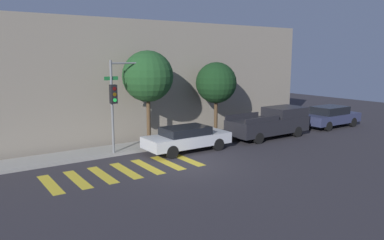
{
  "coord_description": "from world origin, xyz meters",
  "views": [
    {
      "loc": [
        -8.9,
        -13.52,
        4.82
      ],
      "look_at": [
        1.75,
        2.1,
        1.6
      ],
      "focal_mm": 35.0,
      "sensor_mm": 36.0,
      "label": 1
    }
  ],
  "objects": [
    {
      "name": "sedan_middle",
      "position": [
        13.29,
        2.1,
        0.76
      ],
      "size": [
        4.43,
        1.89,
        1.45
      ],
      "color": "#2D3351",
      "rests_on": "ground"
    },
    {
      "name": "tree_near_corner",
      "position": [
        0.26,
        4.03,
        3.78
      ],
      "size": [
        2.69,
        2.69,
        5.14
      ],
      "color": "#4C3823",
      "rests_on": "ground"
    },
    {
      "name": "traffic_light_pole",
      "position": [
        -1.6,
        3.37,
        3.2
      ],
      "size": [
        2.13,
        0.56,
        4.65
      ],
      "color": "slate",
      "rests_on": "ground"
    },
    {
      "name": "pickup_truck",
      "position": [
        7.53,
        2.1,
        0.89
      ],
      "size": [
        5.2,
        1.98,
        1.75
      ],
      "color": "black",
      "rests_on": "ground"
    },
    {
      "name": "ground_plane",
      "position": [
        0.0,
        0.0,
        0.0
      ],
      "size": [
        60.0,
        60.0,
        0.0
      ],
      "primitive_type": "plane",
      "color": "#2D2B30"
    },
    {
      "name": "tree_midblock",
      "position": [
        4.8,
        4.03,
        3.27
      ],
      "size": [
        2.43,
        2.43,
        4.5
      ],
      "color": "#4C3823",
      "rests_on": "ground"
    },
    {
      "name": "building_row",
      "position": [
        0.0,
        8.5,
        3.42
      ],
      "size": [
        26.0,
        6.0,
        6.84
      ],
      "primitive_type": "cube",
      "color": "gray",
      "rests_on": "ground"
    },
    {
      "name": "sedan_near_corner",
      "position": [
        1.43,
        2.1,
        0.7
      ],
      "size": [
        4.51,
        1.77,
        1.29
      ],
      "color": "#B7BABF",
      "rests_on": "ground"
    },
    {
      "name": "sidewalk",
      "position": [
        0.0,
        4.15,
        0.07
      ],
      "size": [
        26.0,
        1.9,
        0.14
      ],
      "primitive_type": "cube",
      "color": "gray",
      "rests_on": "ground"
    },
    {
      "name": "crosswalk",
      "position": [
        -2.57,
        0.8,
        0.0
      ],
      "size": [
        6.67,
        2.6,
        0.0
      ],
      "color": "gold",
      "rests_on": "ground"
    }
  ]
}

